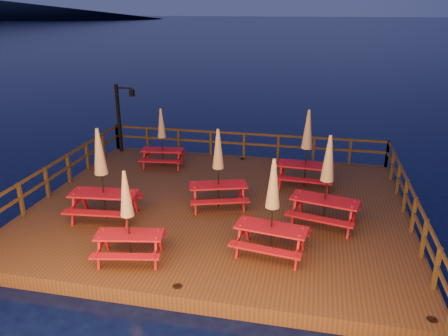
# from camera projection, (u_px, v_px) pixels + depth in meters

# --- Properties ---
(ground) EXTENTS (500.00, 500.00, 0.00)m
(ground) POSITION_uv_depth(u_px,v_px,m) (220.00, 215.00, 14.60)
(ground) COLOR black
(ground) RESTS_ON ground
(deck) EXTENTS (12.00, 10.00, 0.40)m
(deck) POSITION_uv_depth(u_px,v_px,m) (220.00, 209.00, 14.53)
(deck) COLOR #442B16
(deck) RESTS_ON ground
(deck_piles) EXTENTS (11.44, 9.44, 1.40)m
(deck_piles) POSITION_uv_depth(u_px,v_px,m) (220.00, 223.00, 14.71)
(deck_piles) COLOR #3C2813
(deck_piles) RESTS_ON ground
(railing) EXTENTS (11.80, 9.75, 1.10)m
(railing) POSITION_uv_depth(u_px,v_px,m) (230.00, 164.00, 15.82)
(railing) COLOR #3C2813
(railing) RESTS_ON deck
(lamp_post) EXTENTS (0.85, 0.18, 3.00)m
(lamp_post) POSITION_uv_depth(u_px,v_px,m) (122.00, 112.00, 19.04)
(lamp_post) COLOR black
(lamp_post) RESTS_ON deck
(picnic_table_0) EXTENTS (2.07, 1.73, 2.83)m
(picnic_table_0) POSITION_uv_depth(u_px,v_px,m) (307.00, 148.00, 15.36)
(picnic_table_0) COLOR maroon
(picnic_table_0) RESTS_ON deck
(picnic_table_1) EXTENTS (2.27, 2.01, 2.80)m
(picnic_table_1) POSITION_uv_depth(u_px,v_px,m) (327.00, 180.00, 12.60)
(picnic_table_1) COLOR maroon
(picnic_table_1) RESTS_ON deck
(picnic_table_2) EXTENTS (2.21, 2.00, 2.63)m
(picnic_table_2) POSITION_uv_depth(u_px,v_px,m) (218.00, 167.00, 13.81)
(picnic_table_2) COLOR maroon
(picnic_table_2) RESTS_ON deck
(picnic_table_3) EXTENTS (2.08, 1.80, 2.67)m
(picnic_table_3) POSITION_uv_depth(u_px,v_px,m) (272.00, 206.00, 11.10)
(picnic_table_3) COLOR maroon
(picnic_table_3) RESTS_ON deck
(picnic_table_4) EXTENTS (1.94, 1.70, 2.45)m
(picnic_table_4) POSITION_uv_depth(u_px,v_px,m) (128.00, 215.00, 10.90)
(picnic_table_4) COLOR maroon
(picnic_table_4) RESTS_ON deck
(picnic_table_5) EXTENTS (2.17, 1.85, 2.88)m
(picnic_table_5) POSITION_uv_depth(u_px,v_px,m) (101.00, 173.00, 12.98)
(picnic_table_5) COLOR maroon
(picnic_table_5) RESTS_ON deck
(picnic_table_6) EXTENTS (1.82, 1.56, 2.40)m
(picnic_table_6) POSITION_uv_depth(u_px,v_px,m) (162.00, 137.00, 17.40)
(picnic_table_6) COLOR maroon
(picnic_table_6) RESTS_ON deck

